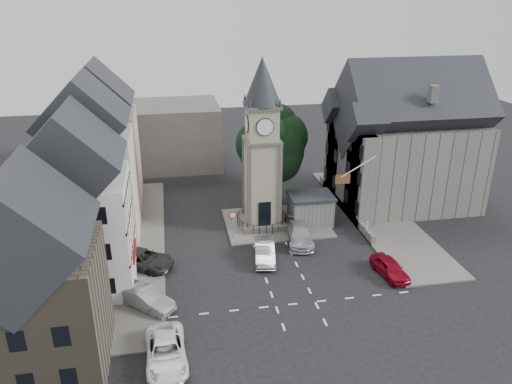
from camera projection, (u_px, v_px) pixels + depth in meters
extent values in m
plane|color=black|center=(279.00, 266.00, 42.00)|extent=(120.00, 120.00, 0.00)
cube|color=#595651|center=(131.00, 244.00, 45.39)|extent=(6.00, 30.00, 0.14)
cube|color=#595651|center=(376.00, 215.00, 51.22)|extent=(6.00, 26.00, 0.14)
cube|color=#595651|center=(276.00, 223.00, 49.50)|extent=(10.00, 8.00, 0.16)
cube|color=silver|center=(295.00, 304.00, 37.00)|extent=(20.00, 8.00, 0.01)
cube|color=#4C4944|center=(262.00, 222.00, 49.15)|extent=(4.20, 4.20, 0.70)
torus|color=black|center=(262.00, 215.00, 48.87)|extent=(4.86, 4.86, 0.06)
cube|color=gray|center=(262.00, 181.00, 47.49)|extent=(3.00, 3.00, 8.00)
cube|color=black|center=(264.00, 213.00, 47.24)|extent=(1.20, 0.25, 2.40)
cube|color=#4C4944|center=(262.00, 140.00, 45.96)|extent=(3.30, 3.30, 0.25)
cube|color=gray|center=(262.00, 123.00, 45.35)|extent=(2.70, 2.70, 3.20)
cylinder|color=white|center=(265.00, 127.00, 44.08)|extent=(1.50, 0.12, 1.50)
cube|color=#4C4944|center=(262.00, 106.00, 44.74)|extent=(3.10, 3.10, 0.30)
cone|color=#212429|center=(262.00, 80.00, 43.88)|extent=(3.40, 3.40, 4.20)
cube|color=#66645E|center=(310.00, 210.00, 49.08)|extent=(4.00, 3.00, 2.80)
cube|color=#212429|center=(311.00, 196.00, 48.49)|extent=(4.30, 3.30, 0.25)
cylinder|color=black|center=(271.00, 185.00, 53.32)|extent=(0.70, 0.70, 4.40)
cylinder|color=black|center=(233.00, 227.00, 46.01)|extent=(0.10, 0.10, 2.50)
cone|color=#A50C0C|center=(233.00, 215.00, 45.44)|extent=(0.70, 0.06, 0.70)
cone|color=white|center=(233.00, 215.00, 45.42)|extent=(0.54, 0.04, 0.54)
cube|color=pink|center=(102.00, 160.00, 52.12)|extent=(7.50, 7.00, 10.00)
cube|color=beige|center=(93.00, 188.00, 44.84)|extent=(7.50, 7.00, 10.00)
cube|color=silver|center=(81.00, 233.00, 37.75)|extent=(7.50, 7.00, 9.00)
cube|color=#4E493A|center=(34.00, 311.00, 29.51)|extent=(8.00, 7.00, 8.00)
cube|color=#4C4944|center=(141.00, 136.00, 63.99)|extent=(20.00, 10.00, 8.00)
cube|color=#66645E|center=(404.00, 163.00, 52.91)|extent=(14.00, 10.00, 9.00)
cube|color=#66645E|center=(361.00, 178.00, 48.71)|extent=(1.60, 4.40, 9.00)
cube|color=#66645E|center=(338.00, 156.00, 55.08)|extent=(1.60, 4.40, 9.00)
cube|color=#66645E|center=(344.00, 206.00, 52.43)|extent=(0.40, 16.00, 0.90)
cylinder|color=white|center=(359.00, 167.00, 44.28)|extent=(3.17, 0.10, 1.89)
plane|color=#B21414|center=(343.00, 179.00, 44.47)|extent=(1.40, 0.00, 1.40)
imported|color=navy|center=(138.00, 291.00, 37.38)|extent=(4.01, 3.84, 1.35)
imported|color=gray|center=(146.00, 299.00, 36.32)|extent=(4.44, 4.21, 1.50)
imported|color=#28292B|center=(143.00, 259.00, 41.61)|extent=(5.91, 5.05, 1.51)
imported|color=#909398|center=(265.00, 251.00, 42.75)|extent=(2.33, 4.92, 1.56)
imported|color=#B4B5BD|center=(300.00, 234.00, 45.71)|extent=(3.08, 5.71, 1.57)
imported|color=maroon|center=(390.00, 268.00, 40.39)|extent=(2.27, 4.41, 1.44)
imported|color=white|center=(166.00, 352.00, 31.07)|extent=(2.73, 5.52, 1.51)
imported|color=#B6A597|center=(366.00, 229.00, 46.75)|extent=(0.65, 0.53, 1.54)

